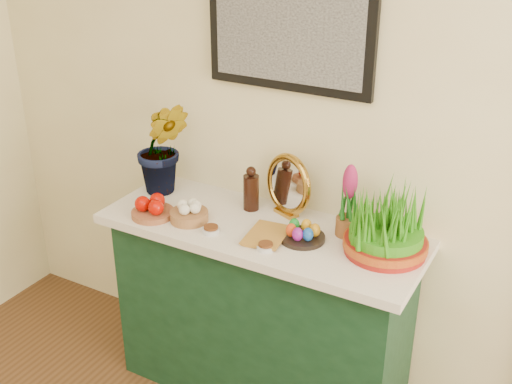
{
  "coord_description": "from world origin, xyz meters",
  "views": [
    {
      "loc": [
        0.81,
        -0.11,
        2.19
      ],
      "look_at": [
        -0.35,
        1.95,
        1.07
      ],
      "focal_mm": 45.0,
      "sensor_mm": 36.0,
      "label": 1
    }
  ],
  "objects_px": {
    "sideboard": "(261,315)",
    "book": "(249,231)",
    "mirror": "(288,185)",
    "wheatgrass_sabzeh": "(387,225)",
    "hyacinth_green": "(162,133)"
  },
  "relations": [
    {
      "from": "sideboard",
      "to": "book",
      "type": "relative_size",
      "value": 6.18
    },
    {
      "from": "book",
      "to": "sideboard",
      "type": "bearing_deg",
      "value": 76.77
    },
    {
      "from": "mirror",
      "to": "book",
      "type": "bearing_deg",
      "value": -101.49
    },
    {
      "from": "sideboard",
      "to": "book",
      "type": "distance_m",
      "value": 0.49
    },
    {
      "from": "book",
      "to": "wheatgrass_sabzeh",
      "type": "distance_m",
      "value": 0.57
    },
    {
      "from": "hyacinth_green",
      "to": "mirror",
      "type": "distance_m",
      "value": 0.63
    },
    {
      "from": "sideboard",
      "to": "book",
      "type": "bearing_deg",
      "value": -96.29
    },
    {
      "from": "sideboard",
      "to": "wheatgrass_sabzeh",
      "type": "xyz_separation_m",
      "value": [
        0.53,
        0.04,
        0.58
      ]
    },
    {
      "from": "hyacinth_green",
      "to": "wheatgrass_sabzeh",
      "type": "bearing_deg",
      "value": -32.27
    },
    {
      "from": "sideboard",
      "to": "mirror",
      "type": "relative_size",
      "value": 4.66
    },
    {
      "from": "sideboard",
      "to": "wheatgrass_sabzeh",
      "type": "relative_size",
      "value": 3.9
    },
    {
      "from": "mirror",
      "to": "book",
      "type": "distance_m",
      "value": 0.29
    },
    {
      "from": "mirror",
      "to": "sideboard",
      "type": "bearing_deg",
      "value": -104.36
    },
    {
      "from": "mirror",
      "to": "wheatgrass_sabzeh",
      "type": "relative_size",
      "value": 0.84
    },
    {
      "from": "book",
      "to": "wheatgrass_sabzeh",
      "type": "height_order",
      "value": "wheatgrass_sabzeh"
    }
  ]
}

